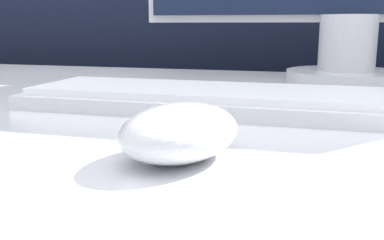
{
  "coord_description": "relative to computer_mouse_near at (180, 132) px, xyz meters",
  "views": [
    {
      "loc": [
        0.15,
        -0.42,
        0.83
      ],
      "look_at": [
        0.06,
        -0.1,
        0.76
      ],
      "focal_mm": 42.0,
      "sensor_mm": 36.0,
      "label": 1
    }
  ],
  "objects": [
    {
      "name": "computer_mouse_near",
      "position": [
        0.0,
        0.0,
        0.0
      ],
      "size": [
        0.1,
        0.12,
        0.04
      ],
      "rotation": [
        0.0,
        0.0,
        -0.26
      ],
      "color": "silver",
      "rests_on": "desk"
    },
    {
      "name": "keyboard",
      "position": [
        -0.02,
        0.19,
        -0.01
      ],
      "size": [
        0.43,
        0.14,
        0.02
      ],
      "rotation": [
        0.0,
        0.0,
        -0.01
      ],
      "color": "silver",
      "rests_on": "desk"
    },
    {
      "name": "partition_panel",
      "position": [
        -0.06,
        0.76,
        -0.15
      ],
      "size": [
        5.0,
        0.03,
        1.21
      ],
      "color": "black",
      "rests_on": "ground_plane"
    }
  ]
}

